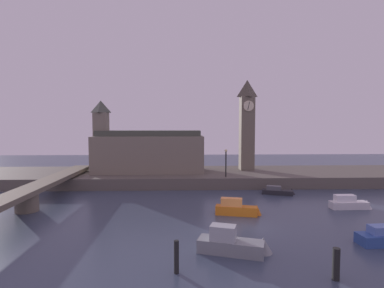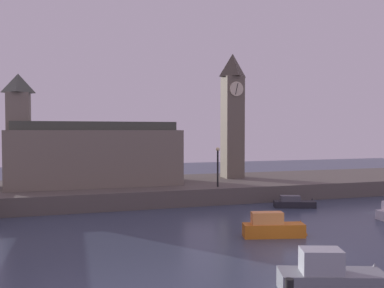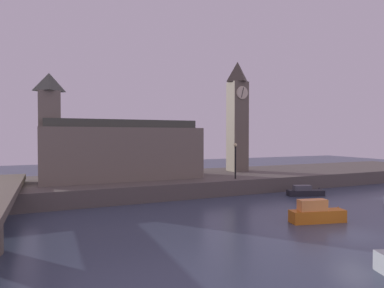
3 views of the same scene
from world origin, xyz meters
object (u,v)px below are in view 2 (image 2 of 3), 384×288
parliament_hall (92,153)px  boat_patrol_orange (277,227)px  streetlamp (218,162)px  clock_tower (233,114)px  boat_cruiser_grey (339,277)px  boat_barge_dark (298,203)px

parliament_hall → boat_patrol_orange: size_ratio=3.55×
parliament_hall → streetlamp: parliament_hall is taller
clock_tower → boat_cruiser_grey: bearing=-103.4°
parliament_hall → boat_patrol_orange: (10.49, -16.84, -3.93)m
clock_tower → streetlamp: 8.84m
streetlamp → boat_patrol_orange: 12.46m
clock_tower → boat_cruiser_grey: clock_tower is taller
streetlamp → boat_patrol_orange: streetlamp is taller
boat_patrol_orange → boat_barge_dark: 10.39m
clock_tower → boat_barge_dark: size_ratio=3.24×
streetlamp → boat_patrol_orange: bearing=-92.6°
parliament_hall → streetlamp: bearing=-23.6°
clock_tower → parliament_hall: (-15.10, -1.47, -3.98)m
boat_barge_dark → parliament_hall: bearing=152.8°
parliament_hall → boat_barge_dark: 19.56m
streetlamp → boat_cruiser_grey: 20.77m
streetlamp → boat_barge_dark: bearing=-33.4°
streetlamp → clock_tower: bearing=57.1°
parliament_hall → boat_cruiser_grey: bearing=-70.9°
clock_tower → boat_cruiser_grey: size_ratio=2.61×
clock_tower → boat_patrol_orange: (-4.61, -18.31, -7.91)m
parliament_hall → streetlamp: (11.03, -4.81, -0.73)m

